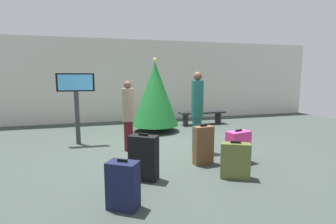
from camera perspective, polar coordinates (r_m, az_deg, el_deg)
The scene contains 12 objects.
ground_plane at distance 6.53m, azimuth -1.30°, elevation -8.09°, with size 16.00×16.00×0.00m, color #38423D.
back_wall at distance 10.46m, azimuth -7.28°, elevation 6.90°, with size 16.00×0.20×3.20m, color beige.
holiday_tree at distance 8.31m, azimuth -2.88°, elevation 4.06°, with size 1.50×1.50×2.37m.
flight_info_kiosk at distance 7.15m, azimuth -19.69°, elevation 3.67°, with size 0.95×0.14×1.88m.
waiting_bench at distance 9.65m, azimuth 7.58°, elevation -0.57°, with size 1.74×0.44×0.48m.
traveller_0 at distance 6.16m, azimuth 6.47°, elevation 0.65°, with size 0.33×0.33×1.91m.
traveller_1 at distance 6.25m, azimuth -8.82°, elevation -0.46°, with size 0.37×0.37×1.70m.
suitcase_0 at distance 4.61m, azimuth -5.41°, elevation -10.03°, with size 0.55×0.48×0.83m.
suitcase_1 at distance 5.39m, azimuth 7.83°, elevation -7.33°, with size 0.42×0.22×0.84m.
suitcase_2 at distance 3.73m, azimuth -9.94°, elevation -15.70°, with size 0.49×0.44×0.71m.
suitcase_3 at distance 5.65m, azimuth 15.27°, elevation -7.48°, with size 0.55×0.37×0.71m.
suitcase_4 at distance 4.83m, azimuth 14.66°, elevation -10.37°, with size 0.56×0.41×0.68m.
Camera 1 is at (-1.58, -6.07, 1.84)m, focal length 27.49 mm.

